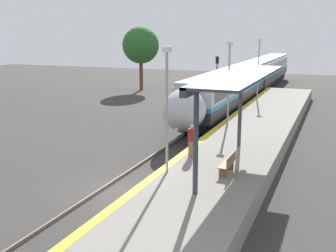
{
  "coord_description": "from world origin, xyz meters",
  "views": [
    {
      "loc": [
        8.95,
        -15.9,
        7.14
      ],
      "look_at": [
        0.59,
        4.72,
        2.15
      ],
      "focal_mm": 45.0,
      "sensor_mm": 36.0,
      "label": 1
    }
  ],
  "objects": [
    {
      "name": "station_canopy",
      "position": [
        4.74,
        2.45,
        5.02
      ],
      "size": [
        2.02,
        10.57,
        4.3
      ],
      "color": "#333842",
      "rests_on": "platform_right"
    },
    {
      "name": "lamppost_mid",
      "position": [
        2.19,
        11.54,
        4.18
      ],
      "size": [
        0.36,
        0.2,
        5.52
      ],
      "color": "#9E9EA3",
      "rests_on": "platform_right"
    },
    {
      "name": "lamppost_far",
      "position": [
        2.19,
        22.44,
        4.18
      ],
      "size": [
        0.36,
        0.2,
        5.52
      ],
      "color": "#9E9EA3",
      "rests_on": "platform_right"
    },
    {
      "name": "platform_bench",
      "position": [
        4.77,
        1.48,
        1.5
      ],
      "size": [
        0.44,
        1.55,
        0.89
      ],
      "color": "brown",
      "rests_on": "platform_right"
    },
    {
      "name": "background_tree_left",
      "position": [
        -13.9,
        31.53,
        5.53
      ],
      "size": [
        4.52,
        4.52,
        7.81
      ],
      "color": "brown",
      "rests_on": "ground_plane"
    },
    {
      "name": "train",
      "position": [
        0.0,
        29.55,
        2.19
      ],
      "size": [
        2.79,
        44.72,
        3.82
      ],
      "color": "black",
      "rests_on": "ground_plane"
    },
    {
      "name": "railway_signal",
      "position": [
        -2.08,
        24.0,
        2.93
      ],
      "size": [
        0.28,
        0.28,
        4.83
      ],
      "color": "#59595E",
      "rests_on": "ground_plane"
    },
    {
      "name": "platform_right",
      "position": [
        4.03,
        0.0,
        0.51
      ],
      "size": [
        4.71,
        64.0,
        1.04
      ],
      "color": "gray",
      "rests_on": "ground_plane"
    },
    {
      "name": "rail_right",
      "position": [
        0.72,
        0.0,
        0.07
      ],
      "size": [
        0.08,
        90.0,
        0.15
      ],
      "primitive_type": "cube",
      "color": "slate",
      "rests_on": "ground_plane"
    },
    {
      "name": "ground_plane",
      "position": [
        0.0,
        0.0,
        0.0
      ],
      "size": [
        120.0,
        120.0,
        0.0
      ],
      "primitive_type": "plane",
      "color": "#383533"
    },
    {
      "name": "lamppost_near",
      "position": [
        2.19,
        0.65,
        4.18
      ],
      "size": [
        0.36,
        0.2,
        5.52
      ],
      "color": "#9E9EA3",
      "rests_on": "platform_right"
    },
    {
      "name": "person_waiting",
      "position": [
        2.43,
        3.3,
        1.87
      ],
      "size": [
        0.36,
        0.22,
        1.63
      ],
      "color": "#7F6647",
      "rests_on": "platform_right"
    },
    {
      "name": "rail_left",
      "position": [
        -0.72,
        0.0,
        0.07
      ],
      "size": [
        0.08,
        90.0,
        0.15
      ],
      "primitive_type": "cube",
      "color": "slate",
      "rests_on": "ground_plane"
    }
  ]
}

